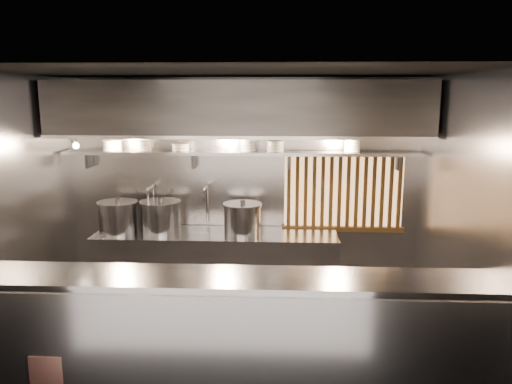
# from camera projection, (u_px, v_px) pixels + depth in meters

# --- Properties ---
(floor) EXTENTS (4.50, 4.50, 0.00)m
(floor) POSITION_uv_depth(u_px,v_px,m) (232.00, 345.00, 5.24)
(floor) COLOR black
(floor) RESTS_ON ground
(ceiling) EXTENTS (4.50, 4.50, 0.00)m
(ceiling) POSITION_uv_depth(u_px,v_px,m) (229.00, 72.00, 4.70)
(ceiling) COLOR black
(ceiling) RESTS_ON wall_back
(wall_back) EXTENTS (4.50, 0.00, 4.50)m
(wall_back) POSITION_uv_depth(u_px,v_px,m) (242.00, 188.00, 6.44)
(wall_back) COLOR gray
(wall_back) RESTS_ON floor
(wall_left) EXTENTS (0.00, 3.00, 3.00)m
(wall_left) POSITION_uv_depth(u_px,v_px,m) (11.00, 214.00, 5.08)
(wall_left) COLOR gray
(wall_left) RESTS_ON floor
(wall_right) EXTENTS (0.00, 3.00, 3.00)m
(wall_right) POSITION_uv_depth(u_px,v_px,m) (460.00, 219.00, 4.86)
(wall_right) COLOR gray
(wall_right) RESTS_ON floor
(serving_counter) EXTENTS (4.50, 0.56, 1.13)m
(serving_counter) POSITION_uv_depth(u_px,v_px,m) (220.00, 340.00, 4.19)
(serving_counter) COLOR #9E9EA3
(serving_counter) RESTS_ON floor
(cooking_bench) EXTENTS (3.00, 0.70, 0.90)m
(cooking_bench) POSITION_uv_depth(u_px,v_px,m) (216.00, 267.00, 6.28)
(cooking_bench) COLOR #9E9EA3
(cooking_bench) RESTS_ON floor
(bowl_shelf) EXTENTS (4.40, 0.34, 0.04)m
(bowl_shelf) POSITION_uv_depth(u_px,v_px,m) (241.00, 153.00, 6.17)
(bowl_shelf) COLOR #9E9EA3
(bowl_shelf) RESTS_ON wall_back
(exhaust_hood) EXTENTS (4.40, 0.81, 0.65)m
(exhaust_hood) POSITION_uv_depth(u_px,v_px,m) (239.00, 109.00, 5.85)
(exhaust_hood) COLOR #2D2D30
(exhaust_hood) RESTS_ON ceiling
(wood_screen) EXTENTS (1.56, 0.09, 1.04)m
(wood_screen) POSITION_uv_depth(u_px,v_px,m) (344.00, 191.00, 6.33)
(wood_screen) COLOR #EDAA6A
(wood_screen) RESTS_ON wall_back
(faucet_left) EXTENTS (0.04, 0.30, 0.50)m
(faucet_left) POSITION_uv_depth(u_px,v_px,m) (152.00, 196.00, 6.38)
(faucet_left) COLOR silver
(faucet_left) RESTS_ON wall_back
(faucet_right) EXTENTS (0.04, 0.30, 0.50)m
(faucet_right) POSITION_uv_depth(u_px,v_px,m) (206.00, 197.00, 6.35)
(faucet_right) COLOR silver
(faucet_right) RESTS_ON wall_back
(heat_lamp) EXTENTS (0.25, 0.35, 0.20)m
(heat_lamp) POSITION_uv_depth(u_px,v_px,m) (74.00, 141.00, 5.77)
(heat_lamp) COLOR #9E9EA3
(heat_lamp) RESTS_ON exhaust_hood
(pendant_bulb) EXTENTS (0.09, 0.09, 0.19)m
(pendant_bulb) POSITION_uv_depth(u_px,v_px,m) (232.00, 147.00, 6.04)
(pendant_bulb) COLOR #2D2D30
(pendant_bulb) RESTS_ON exhaust_hood
(stock_pot_left) EXTENTS (0.59, 0.59, 0.43)m
(stock_pot_left) POSITION_uv_depth(u_px,v_px,m) (118.00, 217.00, 6.18)
(stock_pot_left) COLOR #9E9EA3
(stock_pot_left) RESTS_ON cooking_bench
(stock_pot_mid) EXTENTS (0.58, 0.58, 0.43)m
(stock_pot_mid) POSITION_uv_depth(u_px,v_px,m) (161.00, 216.00, 6.22)
(stock_pot_mid) COLOR #9E9EA3
(stock_pot_mid) RESTS_ON cooking_bench
(stock_pot_right) EXTENTS (0.58, 0.58, 0.42)m
(stock_pot_right) POSITION_uv_depth(u_px,v_px,m) (243.00, 218.00, 6.14)
(stock_pot_right) COLOR #9E9EA3
(stock_pot_right) RESTS_ON cooking_bench
(red_placard) EXTENTS (0.27, 0.03, 0.37)m
(red_placard) POSITION_uv_depth(u_px,v_px,m) (47.00, 378.00, 4.05)
(red_placard) COLOR #AE1F12
(red_placard) RESTS_ON serving_counter
(bowl_stack_0) EXTENTS (0.24, 0.24, 0.13)m
(bowl_stack_0) POSITION_uv_depth(u_px,v_px,m) (113.00, 145.00, 6.23)
(bowl_stack_0) COLOR silver
(bowl_stack_0) RESTS_ON bowl_shelf
(bowl_stack_1) EXTENTS (0.20, 0.20, 0.13)m
(bowl_stack_1) POSITION_uv_depth(u_px,v_px,m) (144.00, 145.00, 6.21)
(bowl_stack_1) COLOR silver
(bowl_stack_1) RESTS_ON bowl_shelf
(bowl_stack_2) EXTENTS (0.22, 0.22, 0.09)m
(bowl_stack_2) POSITION_uv_depth(u_px,v_px,m) (181.00, 147.00, 6.19)
(bowl_stack_2) COLOR silver
(bowl_stack_2) RESTS_ON bowl_shelf
(bowl_stack_3) EXTENTS (0.22, 0.22, 0.17)m
(bowl_stack_3) POSITION_uv_depth(u_px,v_px,m) (249.00, 144.00, 6.15)
(bowl_stack_3) COLOR silver
(bowl_stack_3) RESTS_ON bowl_shelf
(bowl_stack_4) EXTENTS (0.22, 0.22, 0.13)m
(bowl_stack_4) POSITION_uv_depth(u_px,v_px,m) (275.00, 146.00, 6.13)
(bowl_stack_4) COLOR silver
(bowl_stack_4) RESTS_ON bowl_shelf
(bowl_stack_5) EXTENTS (0.21, 0.21, 0.17)m
(bowl_stack_5) POSITION_uv_depth(u_px,v_px,m) (352.00, 145.00, 6.08)
(bowl_stack_5) COLOR silver
(bowl_stack_5) RESTS_ON bowl_shelf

